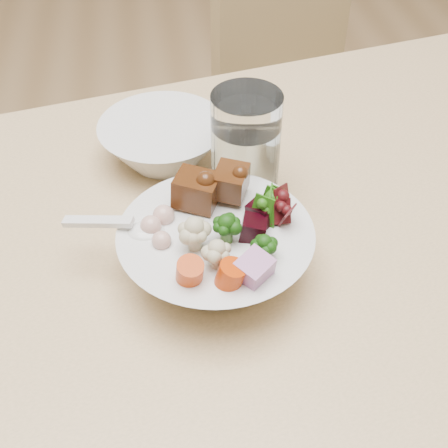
# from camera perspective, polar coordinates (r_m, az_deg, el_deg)

# --- Properties ---
(dining_table) EXTENTS (1.57, 1.08, 0.67)m
(dining_table) POSITION_cam_1_polar(r_m,az_deg,el_deg) (0.82, 18.58, -2.95)
(dining_table) COLOR #D9B380
(dining_table) RESTS_ON ground
(chair_far) EXTENTS (0.50, 0.50, 0.79)m
(chair_far) POSITION_cam_1_polar(r_m,az_deg,el_deg) (1.35, 8.15, 9.86)
(chair_far) COLOR tan
(chair_far) RESTS_ON ground
(food_bowl) EXTENTS (0.20, 0.20, 0.11)m
(food_bowl) POSITION_cam_1_polar(r_m,az_deg,el_deg) (0.65, -0.63, -2.26)
(food_bowl) COLOR silver
(food_bowl) RESTS_ON dining_table
(soup_spoon) EXTENTS (0.11, 0.06, 0.02)m
(soup_spoon) POSITION_cam_1_polar(r_m,az_deg,el_deg) (0.64, -8.25, -0.47)
(soup_spoon) COLOR silver
(soup_spoon) RESTS_ON food_bowl
(water_glass) EXTENTS (0.08, 0.08, 0.14)m
(water_glass) POSITION_cam_1_polar(r_m,az_deg,el_deg) (0.73, 1.97, 6.60)
(water_glass) COLOR white
(water_glass) RESTS_ON dining_table
(side_bowl) EXTENTS (0.16, 0.16, 0.05)m
(side_bowl) POSITION_cam_1_polar(r_m,az_deg,el_deg) (0.81, -5.61, 7.45)
(side_bowl) COLOR silver
(side_bowl) RESTS_ON dining_table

